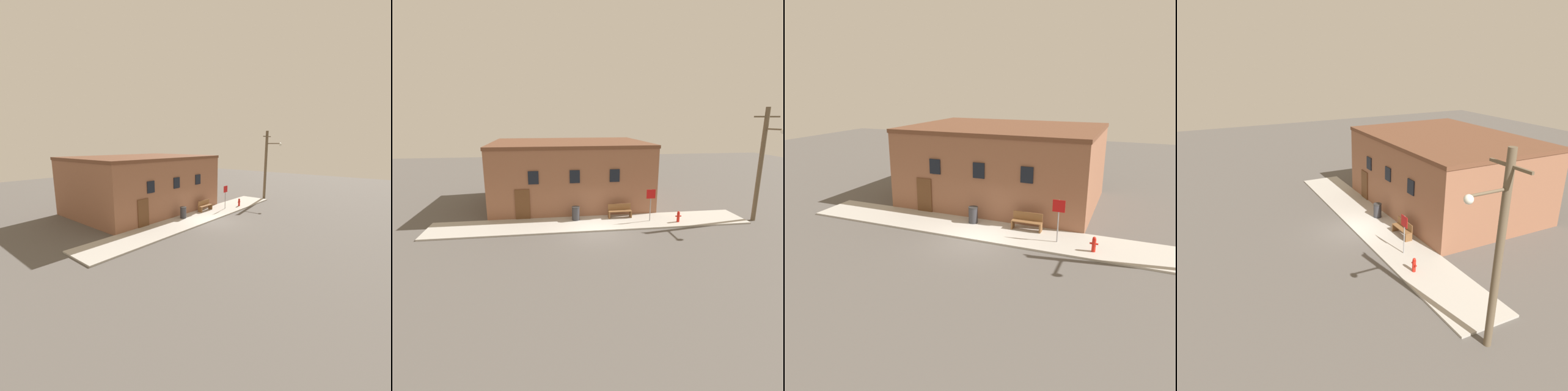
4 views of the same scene
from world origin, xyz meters
TOP-DOWN VIEW (x-y plane):
  - ground_plane at (0.00, 0.00)m, footprint 80.00×80.00m
  - sidewalk at (0.00, 1.49)m, footprint 21.24×2.99m
  - brick_building at (-1.01, 7.48)m, footprint 12.22×9.12m
  - fire_hydrant at (5.78, 0.83)m, footprint 0.39×0.19m
  - stop_sign at (3.95, 1.30)m, footprint 0.62×0.06m
  - bench at (2.09, 2.34)m, footprint 1.64×0.44m
  - trash_bin at (-1.04, 2.22)m, footprint 0.54×0.54m
  - utility_pole at (11.26, 0.60)m, footprint 1.80×1.87m

SIDE VIEW (x-z plane):
  - ground_plane at x=0.00m, z-range 0.00..0.00m
  - sidewalk at x=0.00m, z-range 0.00..0.10m
  - fire_hydrant at x=5.78m, z-range 0.10..0.85m
  - bench at x=2.09m, z-range 0.10..1.06m
  - trash_bin at x=-1.04m, z-range 0.11..1.05m
  - stop_sign at x=3.95m, z-range 0.53..2.73m
  - brick_building at x=-1.01m, z-range 0.00..5.09m
  - utility_pole at x=11.26m, z-range 0.24..7.87m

